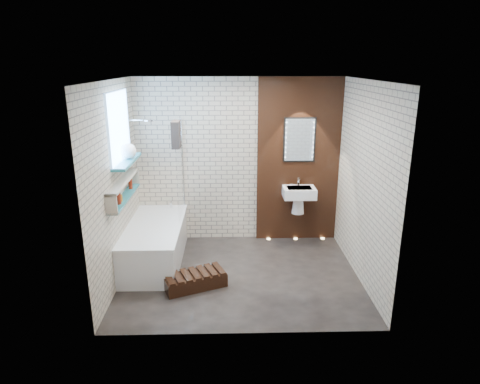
{
  "coord_description": "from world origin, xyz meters",
  "views": [
    {
      "loc": [
        -0.14,
        -5.18,
        2.81
      ],
      "look_at": [
        0.0,
        0.15,
        1.15
      ],
      "focal_mm": 31.44,
      "sensor_mm": 36.0,
      "label": 1
    }
  ],
  "objects_px": {
    "bath_screen": "(180,169)",
    "washbasin": "(299,196)",
    "bathtub": "(155,243)",
    "led_mirror": "(299,140)",
    "walnut_step": "(195,281)"
  },
  "relations": [
    {
      "from": "bath_screen",
      "to": "led_mirror",
      "type": "bearing_deg",
      "value": 10.66
    },
    {
      "from": "bath_screen",
      "to": "led_mirror",
      "type": "relative_size",
      "value": 2.0
    },
    {
      "from": "bathtub",
      "to": "led_mirror",
      "type": "xyz_separation_m",
      "value": [
        2.17,
        0.78,
        1.36
      ]
    },
    {
      "from": "washbasin",
      "to": "walnut_step",
      "type": "height_order",
      "value": "washbasin"
    },
    {
      "from": "led_mirror",
      "to": "walnut_step",
      "type": "relative_size",
      "value": 0.89
    },
    {
      "from": "bathtub",
      "to": "walnut_step",
      "type": "relative_size",
      "value": 2.21
    },
    {
      "from": "bathtub",
      "to": "led_mirror",
      "type": "relative_size",
      "value": 2.49
    },
    {
      "from": "bathtub",
      "to": "walnut_step",
      "type": "bearing_deg",
      "value": -50.2
    },
    {
      "from": "walnut_step",
      "to": "led_mirror",
      "type": "bearing_deg",
      "value": 44.67
    },
    {
      "from": "led_mirror",
      "to": "walnut_step",
      "type": "height_order",
      "value": "led_mirror"
    },
    {
      "from": "bathtub",
      "to": "washbasin",
      "type": "height_order",
      "value": "washbasin"
    },
    {
      "from": "walnut_step",
      "to": "bathtub",
      "type": "bearing_deg",
      "value": 129.8
    },
    {
      "from": "bathtub",
      "to": "washbasin",
      "type": "relative_size",
      "value": 3.0
    },
    {
      "from": "led_mirror",
      "to": "walnut_step",
      "type": "bearing_deg",
      "value": -135.33
    },
    {
      "from": "bath_screen",
      "to": "washbasin",
      "type": "distance_m",
      "value": 1.89
    }
  ]
}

